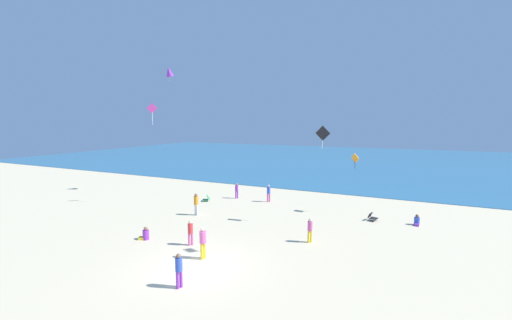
% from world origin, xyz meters
% --- Properties ---
extents(ground_plane, '(120.00, 120.00, 0.00)m').
position_xyz_m(ground_plane, '(0.00, 10.00, 0.00)').
color(ground_plane, beige).
extents(ocean_water, '(120.00, 60.00, 0.05)m').
position_xyz_m(ocean_water, '(0.00, 48.74, 0.03)').
color(ocean_water, teal).
rests_on(ocean_water, ground_plane).
extents(beach_chair_far_right, '(0.82, 0.79, 0.59)m').
position_xyz_m(beach_chair_far_right, '(-6.67, 11.00, 0.26)').
color(beach_chair_far_right, '#2D9956').
rests_on(beach_chair_far_right, ground_plane).
extents(beach_chair_near_camera, '(0.75, 0.75, 0.57)m').
position_xyz_m(beach_chair_near_camera, '(7.35, 11.30, 0.27)').
color(beach_chair_near_camera, black).
rests_on(beach_chair_near_camera, ground_plane).
extents(person_0, '(0.40, 0.40, 1.44)m').
position_xyz_m(person_0, '(-4.71, 13.07, 0.83)').
color(person_0, purple).
rests_on(person_0, ground_plane).
extents(person_1, '(0.71, 0.58, 0.80)m').
position_xyz_m(person_1, '(-4.93, 1.68, 0.29)').
color(person_1, purple).
rests_on(person_1, ground_plane).
extents(person_2, '(0.37, 0.60, 0.75)m').
position_xyz_m(person_2, '(10.25, 11.54, 0.27)').
color(person_2, blue).
rests_on(person_2, ground_plane).
extents(person_3, '(0.41, 0.41, 1.56)m').
position_xyz_m(person_3, '(-1.50, 13.12, 0.90)').
color(person_3, '#D8599E').
rests_on(person_3, ground_plane).
extents(person_4, '(0.39, 0.39, 1.71)m').
position_xyz_m(person_4, '(-0.20, 0.88, 0.99)').
color(person_4, yellow).
rests_on(person_4, ground_plane).
extents(person_5, '(0.41, 0.41, 1.46)m').
position_xyz_m(person_5, '(4.29, 5.38, 0.84)').
color(person_5, yellow).
rests_on(person_5, ground_plane).
extents(person_6, '(0.41, 0.41, 1.48)m').
position_xyz_m(person_6, '(-1.88, 2.09, 0.85)').
color(person_6, '#D8599E').
rests_on(person_6, ground_plane).
extents(person_7, '(0.39, 0.39, 1.54)m').
position_xyz_m(person_7, '(0.50, -1.95, 0.89)').
color(person_7, purple).
rests_on(person_7, ground_plane).
extents(person_8, '(0.41, 0.41, 1.69)m').
position_xyz_m(person_8, '(-5.04, 7.11, 0.97)').
color(person_8, white).
rests_on(person_8, ground_plane).
extents(kite_orange, '(0.64, 0.53, 1.22)m').
position_xyz_m(kite_orange, '(5.86, 12.58, 4.34)').
color(kite_orange, orange).
extents(kite_black, '(1.04, 0.17, 1.57)m').
position_xyz_m(kite_black, '(4.12, 8.98, 6.33)').
color(kite_black, black).
extents(kite_magenta, '(0.66, 0.61, 1.79)m').
position_xyz_m(kite_magenta, '(-10.14, 8.30, 8.20)').
color(kite_magenta, '#DB3DA8').
extents(kite_purple, '(0.90, 1.13, 1.42)m').
position_xyz_m(kite_purple, '(-11.69, 12.47, 11.97)').
color(kite_purple, purple).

